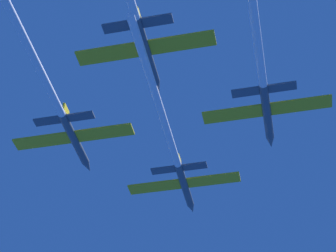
% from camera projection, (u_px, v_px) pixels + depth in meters
% --- Properties ---
extents(jet_lead, '(18.06, 43.44, 2.99)m').
position_uv_depth(jet_lead, '(172.00, 146.00, 93.56)').
color(jet_lead, '#4C5660').
extents(jet_left_wing, '(18.06, 42.83, 2.99)m').
position_uv_depth(jet_left_wing, '(51.00, 93.00, 85.10)').
color(jet_left_wing, '#4C5660').
extents(jet_right_wing, '(18.06, 41.61, 2.99)m').
position_uv_depth(jet_right_wing, '(261.00, 64.00, 81.60)').
color(jet_right_wing, '#4C5660').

